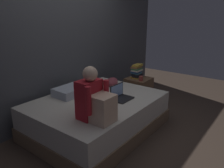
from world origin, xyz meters
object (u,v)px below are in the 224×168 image
object	(u,v)px
nightstand	(138,91)
person_sitting	(95,100)
laptop	(120,95)
mug	(141,78)
book_stack	(137,71)
clothes_pile	(112,82)
bed	(98,115)
pillow	(72,91)

from	to	relation	value
nightstand	person_sitting	world-z (taller)	person_sitting
laptop	mug	world-z (taller)	laptop
laptop	book_stack	distance (m)	1.15
laptop	clothes_pile	distance (m)	0.71
bed	person_sitting	distance (m)	0.85
nightstand	mug	bearing A→B (deg)	-137.31
person_sitting	book_stack	world-z (taller)	person_sitting
pillow	mug	distance (m)	1.37
nightstand	laptop	size ratio (longest dim) A/B	1.73
nightstand	book_stack	bearing A→B (deg)	95.51
book_stack	person_sitting	bearing A→B (deg)	-164.10
mug	laptop	bearing A→B (deg)	-168.13
pillow	mug	bearing A→B (deg)	-22.56
mug	book_stack	bearing A→B (deg)	53.91
person_sitting	pillow	size ratio (longest dim) A/B	1.17
pillow	nightstand	bearing A→B (deg)	-16.20
person_sitting	laptop	bearing A→B (deg)	11.14
book_stack	clothes_pile	world-z (taller)	book_stack
laptop	mug	bearing A→B (deg)	11.87
pillow	clothes_pile	size ratio (longest dim) A/B	1.84
mug	clothes_pile	world-z (taller)	clothes_pile
nightstand	person_sitting	xyz separation A→B (m)	(-1.82, -0.47, 0.50)
book_stack	mug	xyz separation A→B (m)	(-0.13, -0.17, -0.09)
book_stack	mug	bearing A→B (deg)	-126.09
person_sitting	mug	xyz separation A→B (m)	(1.69, 0.35, -0.18)
person_sitting	mug	size ratio (longest dim) A/B	7.28
person_sitting	clothes_pile	size ratio (longest dim) A/B	2.16
book_stack	clothes_pile	bearing A→B (deg)	165.98
person_sitting	pillow	xyz separation A→B (m)	(0.43, 0.87, -0.19)
nightstand	person_sitting	distance (m)	1.95
person_sitting	clothes_pile	bearing A→B (deg)	28.85
bed	person_sitting	world-z (taller)	person_sitting
bed	pillow	size ratio (longest dim) A/B	3.57
pillow	book_stack	distance (m)	1.43
mug	clothes_pile	bearing A→B (deg)	146.05
bed	nightstand	world-z (taller)	nightstand
laptop	clothes_pile	xyz separation A→B (m)	(0.47, 0.52, 0.00)
person_sitting	clothes_pile	distance (m)	1.40
bed	pillow	world-z (taller)	pillow
nightstand	pillow	xyz separation A→B (m)	(-1.39, 0.40, 0.32)
nightstand	person_sitting	bearing A→B (deg)	-165.66
bed	book_stack	distance (m)	1.37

